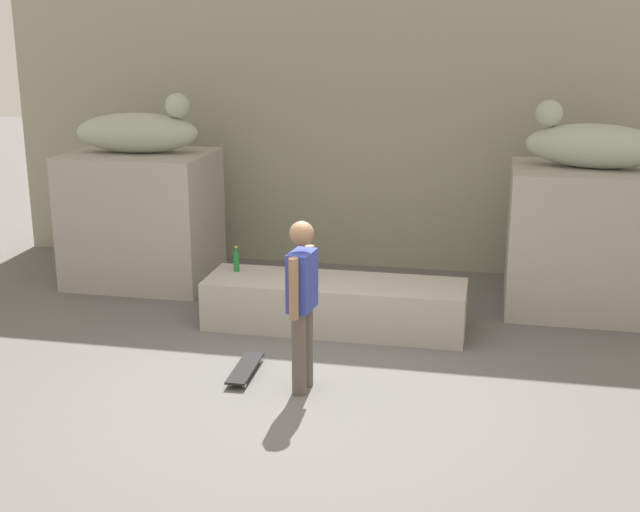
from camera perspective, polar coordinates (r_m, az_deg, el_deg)
The scene contains 11 objects.
ground_plane at distance 8.30m, azimuth -1.26°, elevation -8.95°, with size 40.00×40.00×0.00m, color #605E5B.
facade_wall at distance 12.09m, azimuth 3.62°, elevation 11.48°, with size 10.52×0.60×5.13m, color #999880.
pedestal_left at distance 11.56m, azimuth -11.83°, elevation 2.50°, with size 1.85×1.39×1.75m, color #A39E93.
pedestal_right at distance 10.70m, azimuth 17.45°, elevation 1.01°, with size 1.85×1.39×1.75m, color #A39E93.
statue_reclining_left at distance 11.35m, azimuth -11.98°, elevation 8.19°, with size 1.65×0.74×0.78m.
statue_reclining_right at distance 10.47m, azimuth 17.78°, elevation 7.17°, with size 1.67×0.83×0.78m.
ledge_block at distance 9.77m, azimuth 1.00°, elevation -3.26°, with size 2.97×0.87×0.56m, color #A39E93.
skater at distance 7.97m, azimuth -1.21°, elevation -2.89°, with size 0.24×0.54×1.67m.
skateboard at distance 8.64m, azimuth -5.03°, elevation -7.50°, with size 0.22×0.80×0.08m.
bottle_blue at distance 10.08m, azimuth -1.40°, elevation -0.33°, with size 0.07×0.07×0.27m.
bottle_green at distance 10.06m, azimuth -5.63°, elevation -0.33°, with size 0.07×0.07×0.30m.
Camera 1 is at (1.70, -7.34, 3.49)m, focal length 47.75 mm.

